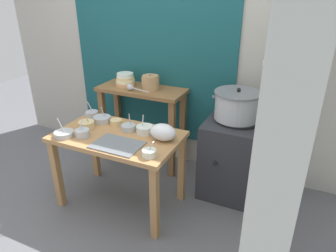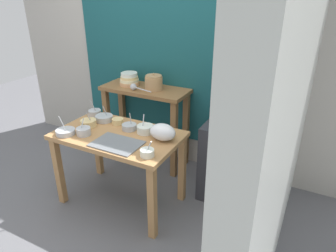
# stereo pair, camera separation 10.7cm
# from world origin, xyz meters

# --- Properties ---
(ground_plane) EXTENTS (9.00, 9.00, 0.00)m
(ground_plane) POSITION_xyz_m (0.00, 0.00, 0.00)
(ground_plane) COLOR slate
(wall_back) EXTENTS (4.40, 0.12, 2.60)m
(wall_back) POSITION_xyz_m (0.08, 1.10, 1.30)
(wall_back) COLOR #B2ADA3
(wall_back) RESTS_ON ground
(wall_right) EXTENTS (0.30, 3.20, 2.60)m
(wall_right) POSITION_xyz_m (1.40, 0.20, 1.30)
(wall_right) COLOR silver
(wall_right) RESTS_ON ground
(prep_table) EXTENTS (1.10, 0.66, 0.72)m
(prep_table) POSITION_xyz_m (0.01, 0.07, 0.61)
(prep_table) COLOR #B27F4C
(prep_table) RESTS_ON ground
(back_shelf_table) EXTENTS (0.96, 0.40, 0.90)m
(back_shelf_table) POSITION_xyz_m (-0.17, 0.83, 0.68)
(back_shelf_table) COLOR olive
(back_shelf_table) RESTS_ON ground
(stove_block) EXTENTS (0.60, 0.61, 0.78)m
(stove_block) POSITION_xyz_m (0.94, 0.70, 0.38)
(stove_block) COLOR #2D2D33
(stove_block) RESTS_ON ground
(steamer_pot) EXTENTS (0.48, 0.43, 0.30)m
(steamer_pot) POSITION_xyz_m (0.90, 0.72, 0.91)
(steamer_pot) COLOR #B7BABF
(steamer_pot) RESTS_ON stove_block
(clay_pot) EXTENTS (0.19, 0.19, 0.18)m
(clay_pot) POSITION_xyz_m (-0.05, 0.83, 0.98)
(clay_pot) COLOR tan
(clay_pot) RESTS_ON back_shelf_table
(bowl_stack_enamel) EXTENTS (0.22, 0.22, 0.14)m
(bowl_stack_enamel) POSITION_xyz_m (-0.37, 0.85, 0.96)
(bowl_stack_enamel) COLOR tan
(bowl_stack_enamel) RESTS_ON back_shelf_table
(ladle) EXTENTS (0.29, 0.11, 0.07)m
(ladle) POSITION_xyz_m (-0.22, 0.71, 0.94)
(ladle) COLOR #B7BABF
(ladle) RESTS_ON back_shelf_table
(serving_tray) EXTENTS (0.40, 0.28, 0.01)m
(serving_tray) POSITION_xyz_m (0.12, -0.10, 0.72)
(serving_tray) COLOR slate
(serving_tray) RESTS_ON prep_table
(plastic_bag) EXTENTS (0.23, 0.16, 0.14)m
(plastic_bag) POSITION_xyz_m (0.42, 0.15, 0.79)
(plastic_bag) COLOR white
(plastic_bag) RESTS_ON prep_table
(prep_bowl_0) EXTENTS (0.15, 0.15, 0.15)m
(prep_bowl_0) POSITION_xyz_m (-0.32, 0.08, 0.75)
(prep_bowl_0) COLOR #E5C684
(prep_bowl_0) RESTS_ON prep_table
(prep_bowl_1) EXTENTS (0.11, 0.11, 0.05)m
(prep_bowl_1) POSITION_xyz_m (-0.11, 0.24, 0.75)
(prep_bowl_1) COLOR #E5C684
(prep_bowl_1) RESTS_ON prep_table
(prep_bowl_2) EXTENTS (0.15, 0.15, 0.16)m
(prep_bowl_2) POSITION_xyz_m (0.22, 0.20, 0.76)
(prep_bowl_2) COLOR silver
(prep_bowl_2) RESTS_ON prep_table
(prep_bowl_3) EXTENTS (0.11, 0.11, 0.14)m
(prep_bowl_3) POSITION_xyz_m (0.44, -0.14, 0.75)
(prep_bowl_3) COLOR silver
(prep_bowl_3) RESTS_ON prep_table
(prep_bowl_4) EXTENTS (0.12, 0.12, 0.14)m
(prep_bowl_4) POSITION_xyz_m (-0.24, -0.09, 0.76)
(prep_bowl_4) COLOR #B7BABF
(prep_bowl_4) RESTS_ON prep_table
(prep_bowl_5) EXTENTS (0.17, 0.17, 0.17)m
(prep_bowl_5) POSITION_xyz_m (-0.27, 0.24, 0.75)
(prep_bowl_5) COLOR #B7BABF
(prep_bowl_5) RESTS_ON prep_table
(prep_bowl_6) EXTENTS (0.13, 0.13, 0.17)m
(prep_bowl_6) POSITION_xyz_m (0.05, 0.19, 0.75)
(prep_bowl_6) COLOR #B7BABF
(prep_bowl_6) RESTS_ON prep_table
(prep_bowl_7) EXTENTS (0.13, 0.13, 0.17)m
(prep_bowl_7) POSITION_xyz_m (-0.44, 0.31, 0.75)
(prep_bowl_7) COLOR #B7BABF
(prep_bowl_7) RESTS_ON prep_table
(prep_bowl_8) EXTENTS (0.17, 0.17, 0.18)m
(prep_bowl_8) POSITION_xyz_m (-0.39, -0.15, 0.74)
(prep_bowl_8) COLOR #B7BABF
(prep_bowl_8) RESTS_ON prep_table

